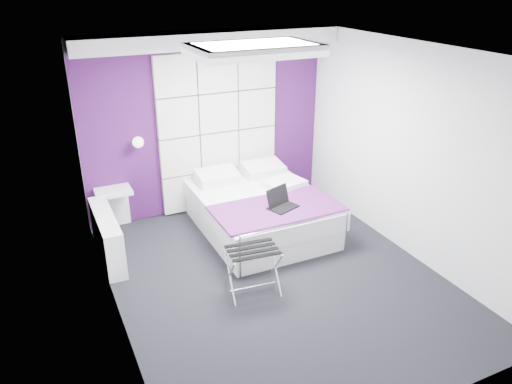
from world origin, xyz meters
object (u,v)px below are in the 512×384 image
wall_lamp (137,141)px  luggage_rack (253,270)px  bed (260,211)px  laptop (281,202)px  nightstand (113,191)px  radiator (107,237)px

wall_lamp → luggage_rack: 2.48m
bed → laptop: 0.58m
nightstand → luggage_rack: nightstand is taller
wall_lamp → laptop: wall_lamp is taller
wall_lamp → nightstand: bearing=-174.3°
radiator → luggage_rack: (1.33, -1.42, -0.03)m
laptop → radiator: bearing=143.2°
wall_lamp → radiator: wall_lamp is taller
radiator → luggage_rack: size_ratio=2.17×
wall_lamp → bed: size_ratio=0.08×
wall_lamp → bed: (1.40, -0.90, -0.93)m
luggage_rack → radiator: bearing=139.2°
luggage_rack → laptop: size_ratio=1.52×
nightstand → laptop: (1.86, -1.34, 0.03)m
radiator → laptop: 2.22m
bed → nightstand: bed is taller
radiator → bed: size_ratio=0.61×
nightstand → laptop: 2.30m
nightstand → radiator: bearing=-108.4°
radiator → bed: bed is taller
wall_lamp → laptop: (1.46, -1.38, -0.61)m
wall_lamp → bed: bearing=-32.8°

